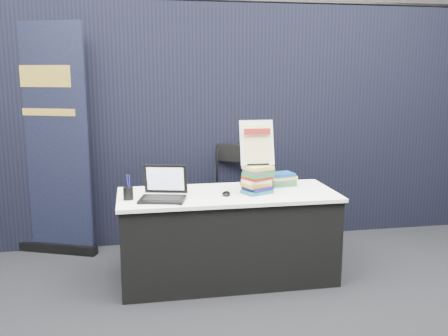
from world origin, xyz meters
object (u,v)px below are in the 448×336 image
Objects in this scene: book_stack_tall at (257,179)px; info_sign at (257,143)px; book_stack_short at (282,179)px; stacking_chair at (242,192)px; display_table at (228,236)px; laptop at (162,192)px; pullup_banner at (46,154)px.

info_sign is at bearing 90.00° from book_stack_tall.
stacking_chair is at bearing 113.24° from book_stack_short.
display_table is 4.53× the size of laptop.
laptop reaches higher than book_stack_short.
book_stack_tall is at bearing -6.38° from pullup_banner.
stacking_chair reaches higher than book_stack_tall.
pullup_banner reaches higher than book_stack_tall.
pullup_banner reaches higher than laptop.
laptop is 0.87m from info_sign.
book_stack_tall is 0.26× the size of stacking_chair.
book_stack_short is (1.07, 0.29, -0.00)m from laptop.
book_stack_tall reaches higher than book_stack_short.
book_stack_tall is 0.30m from info_sign.
book_stack_tall is (0.79, 0.06, 0.05)m from laptop.
stacking_chair is at bearing 87.35° from info_sign.
book_stack_tall is at bearing 18.79° from laptop.
book_stack_short is 0.10× the size of pullup_banner.
laptop is at bearing -175.43° from book_stack_tall.
laptop is 1.48m from pullup_banner.
display_table is 1.93m from pullup_banner.
laptop is at bearing -164.98° from book_stack_short.
book_stack_tall is 1.14× the size of book_stack_short.
info_sign reaches higher than stacking_chair.
stacking_chair is at bearing 86.52° from book_stack_tall.
book_stack_short is at bearing 35.21° from info_sign.
display_table is 4.75× the size of info_sign.
pullup_banner is (-1.02, 1.06, 0.16)m from laptop.
book_stack_short is at bearing 29.24° from laptop.
pullup_banner is at bearing 152.84° from info_sign.
display_table is at bearing -8.58° from pullup_banner.
pullup_banner reaches higher than display_table.
stacking_chair is at bearing 68.51° from display_table.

